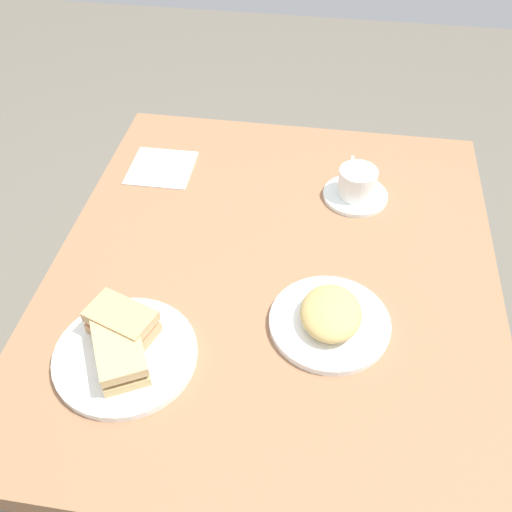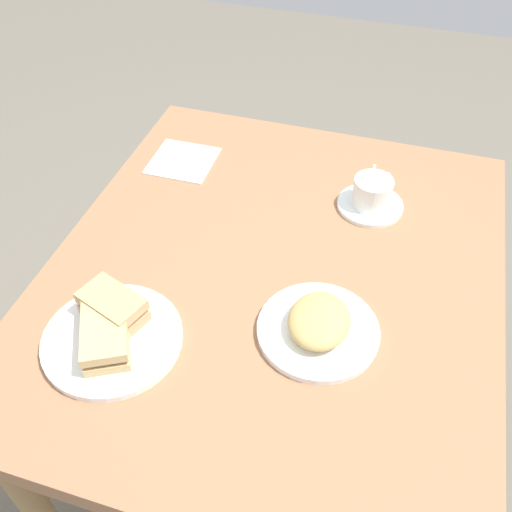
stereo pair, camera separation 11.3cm
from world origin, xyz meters
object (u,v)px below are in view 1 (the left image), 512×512
(sandwich_front, at_px, (120,349))
(side_plate, at_px, (330,323))
(coffee_saucer, at_px, (355,195))
(sandwich_plate, at_px, (126,355))
(napkin, at_px, (162,168))
(spoon, at_px, (354,172))
(sandwich_back, at_px, (122,322))
(coffee_cup, at_px, (358,181))
(dining_table, at_px, (273,294))

(sandwich_front, relative_size, side_plate, 0.73)
(side_plate, bearing_deg, coffee_saucer, 174.82)
(sandwich_plate, bearing_deg, napkin, -170.90)
(spoon, bearing_deg, side_plate, -3.49)
(sandwich_plate, relative_size, coffee_saucer, 1.70)
(coffee_saucer, bearing_deg, napkin, -94.58)
(sandwich_back, distance_m, coffee_saucer, 0.61)
(sandwich_front, height_order, side_plate, sandwich_front)
(sandwich_front, xyz_separation_m, coffee_cup, (-0.52, 0.38, 0.01))
(coffee_saucer, relative_size, spoon, 1.48)
(spoon, relative_size, napkin, 0.66)
(sandwich_plate, bearing_deg, spoon, 147.32)
(coffee_saucer, relative_size, napkin, 0.98)
(sandwich_plate, xyz_separation_m, sandwich_back, (-0.04, -0.02, 0.03))
(sandwich_back, xyz_separation_m, spoon, (-0.54, 0.39, -0.03))
(sandwich_plate, xyz_separation_m, napkin, (-0.54, -0.09, -0.01))
(dining_table, xyz_separation_m, coffee_saucer, (-0.25, 0.15, 0.09))
(coffee_cup, bearing_deg, napkin, -94.38)
(dining_table, xyz_separation_m, sandwich_plate, (0.26, -0.23, 0.09))
(sandwich_plate, relative_size, spoon, 2.53)
(dining_table, xyz_separation_m, side_plate, (0.13, 0.12, 0.09))
(side_plate, bearing_deg, sandwich_front, -68.67)
(sandwich_back, bearing_deg, coffee_cup, 139.35)
(coffee_cup, distance_m, side_plate, 0.38)
(sandwich_plate, xyz_separation_m, coffee_saucer, (-0.50, 0.38, -0.00))
(spoon, xyz_separation_m, side_plate, (0.46, -0.03, -0.01))
(sandwich_plate, distance_m, napkin, 0.55)
(sandwich_front, distance_m, side_plate, 0.37)
(sandwich_plate, bearing_deg, side_plate, 109.96)
(coffee_cup, bearing_deg, side_plate, -5.26)
(dining_table, bearing_deg, sandwich_back, -48.64)
(dining_table, height_order, coffee_cup, coffee_cup)
(coffee_saucer, xyz_separation_m, side_plate, (0.38, -0.03, 0.00))
(coffee_saucer, height_order, spoon, spoon)
(sandwich_plate, height_order, coffee_saucer, sandwich_plate)
(spoon, height_order, napkin, spoon)
(sandwich_front, height_order, napkin, sandwich_front)
(sandwich_plate, relative_size, napkin, 1.66)
(sandwich_front, height_order, coffee_saucer, sandwich_front)
(coffee_cup, distance_m, napkin, 0.47)
(sandwich_plate, bearing_deg, coffee_saucer, 143.02)
(coffee_cup, bearing_deg, dining_table, -31.91)
(sandwich_back, relative_size, side_plate, 0.61)
(dining_table, xyz_separation_m, napkin, (-0.28, -0.31, 0.09))
(sandwich_front, bearing_deg, dining_table, 139.57)
(coffee_cup, relative_size, napkin, 0.73)
(sandwich_back, bearing_deg, sandwich_plate, 18.95)
(dining_table, relative_size, side_plate, 4.71)
(side_plate, bearing_deg, coffee_cup, 174.74)
(napkin, bearing_deg, sandwich_front, 8.71)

